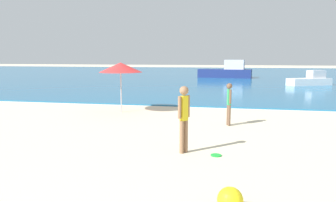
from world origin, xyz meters
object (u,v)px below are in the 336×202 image
at_px(boat_far, 227,71).
at_px(beach_umbrella, 121,67).
at_px(beach_ball, 230,200).
at_px(person_distant, 229,102).
at_px(boat_near, 311,80).
at_px(person_standing, 184,115).
at_px(frisbee, 216,155).

xyz_separation_m(boat_far, beach_umbrella, (-4.39, -24.79, 1.24)).
relative_size(boat_far, beach_ball, 15.20).
bearing_deg(person_distant, boat_near, 140.28).
xyz_separation_m(person_distant, beach_umbrella, (-4.82, 1.92, 1.14)).
bearing_deg(person_distant, person_standing, -35.76).
relative_size(frisbee, person_distant, 0.18).
distance_m(person_standing, person_distant, 3.77).
bearing_deg(person_standing, frisbee, 118.43).
height_order(person_standing, beach_ball, person_standing).
bearing_deg(boat_far, beach_ball, 98.08).
distance_m(boat_far, beach_ball, 33.35).
distance_m(person_standing, beach_umbrella, 6.72).
relative_size(person_distant, beach_umbrella, 0.69).
height_order(frisbee, beach_umbrella, beach_umbrella).
xyz_separation_m(frisbee, boat_far, (-0.16, 30.42, 0.78)).
xyz_separation_m(person_standing, person_distant, (1.12, 3.60, -0.11)).
bearing_deg(beach_ball, boat_near, 74.37).
bearing_deg(boat_near, beach_ball, 47.50).
relative_size(boat_far, beach_umbrella, 2.85).
height_order(person_standing, frisbee, person_standing).
xyz_separation_m(frisbee, person_distant, (0.27, 3.70, 0.87)).
distance_m(boat_near, beach_umbrella, 19.62).
height_order(frisbee, beach_ball, beach_ball).
distance_m(person_distant, boat_near, 18.91).
bearing_deg(person_distant, frisbee, -22.66).
xyz_separation_m(person_standing, beach_umbrella, (-3.69, 5.52, 1.03)).
bearing_deg(boat_near, boat_far, -78.14).
height_order(person_distant, boat_far, boat_far).
relative_size(person_standing, boat_near, 0.44).
xyz_separation_m(person_distant, boat_far, (-0.43, 26.71, -0.10)).
bearing_deg(beach_umbrella, boat_near, 53.33).
bearing_deg(boat_far, boat_near, 135.92).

